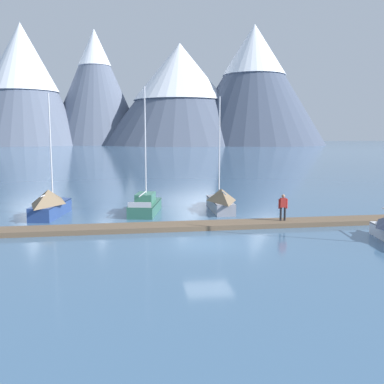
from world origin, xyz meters
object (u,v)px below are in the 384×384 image
object	(u,v)px
sailboat_second_berth	(146,204)
sailboat_mid_dock_port	(220,199)
sailboat_nearest_berth	(52,203)
person_on_dock	(283,206)

from	to	relation	value
sailboat_second_berth	sailboat_mid_dock_port	xyz separation A→B (m)	(5.63, 0.07, 0.24)
sailboat_nearest_berth	person_on_dock	xyz separation A→B (m)	(15.21, -5.57, 0.34)
sailboat_nearest_berth	sailboat_second_berth	xyz separation A→B (m)	(6.77, 0.48, -0.34)
person_on_dock	sailboat_nearest_berth	bearing A→B (deg)	159.90
sailboat_mid_dock_port	person_on_dock	world-z (taller)	sailboat_mid_dock_port
sailboat_nearest_berth	sailboat_second_berth	distance (m)	6.79
sailboat_second_berth	person_on_dock	bearing A→B (deg)	-35.62
sailboat_nearest_berth	sailboat_mid_dock_port	xyz separation A→B (m)	(12.39, 0.56, -0.10)
sailboat_mid_dock_port	person_on_dock	distance (m)	6.75
sailboat_nearest_berth	sailboat_second_berth	size ratio (longest dim) A/B	0.94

